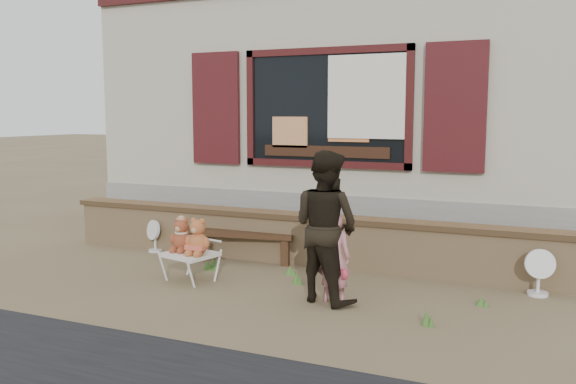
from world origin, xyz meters
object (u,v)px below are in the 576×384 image
at_px(folding_chair, 190,255).
at_px(adult, 326,226).
at_px(teddy_bear_right, 198,236).
at_px(teddy_bear_left, 182,234).
at_px(child, 334,257).
at_px(bench, 238,239).

height_order(folding_chair, adult, adult).
relative_size(teddy_bear_right, adult, 0.27).
distance_m(folding_chair, teddy_bear_left, 0.28).
relative_size(folding_chair, teddy_bear_left, 1.60).
xyz_separation_m(child, adult, (-0.10, 0.00, 0.32)).
distance_m(bench, adult, 2.12).
bearing_deg(teddy_bear_right, folding_chair, -180.00).
bearing_deg(teddy_bear_left, adult, 10.89).
xyz_separation_m(bench, adult, (1.69, -1.19, 0.50)).
height_order(bench, teddy_bear_right, teddy_bear_right).
bearing_deg(bench, adult, -43.27).
bearing_deg(folding_chair, bench, 102.25).
bearing_deg(adult, child, -161.34).
relative_size(bench, adult, 1.01).
bearing_deg(teddy_bear_right, adult, 12.79).
bearing_deg(child, folding_chair, -13.41).
bearing_deg(child, teddy_bear_left, -14.25).
distance_m(folding_chair, child, 1.83).
bearing_deg(child, teddy_bear_right, -12.43).
height_order(child, adult, adult).
bearing_deg(child, adult, -12.63).
bearing_deg(child, bench, -44.76).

